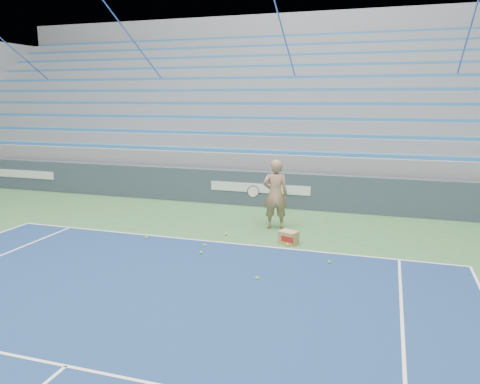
% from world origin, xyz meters
% --- Properties ---
extents(sponsor_barrier, '(30.00, 0.32, 1.10)m').
position_xyz_m(sponsor_barrier, '(0.00, 15.88, 0.55)').
color(sponsor_barrier, '#354251').
rests_on(sponsor_barrier, ground).
extents(bleachers, '(31.00, 9.15, 7.30)m').
position_xyz_m(bleachers, '(0.00, 21.60, 2.36)').
color(bleachers, gray).
rests_on(bleachers, ground).
extents(tennis_player, '(0.99, 0.92, 1.81)m').
position_xyz_m(tennis_player, '(1.02, 13.53, 0.91)').
color(tennis_player, tan).
rests_on(tennis_player, ground).
extents(ball_box, '(0.49, 0.44, 0.31)m').
position_xyz_m(ball_box, '(1.65, 12.30, 0.15)').
color(ball_box, '#AB8652').
rests_on(ball_box, ground).
extents(tennis_ball_0, '(0.07, 0.07, 0.07)m').
position_xyz_m(tennis_ball_0, '(-0.02, 10.98, 0.03)').
color(tennis_ball_0, '#ABD92C').
rests_on(tennis_ball_0, ground).
extents(tennis_ball_1, '(0.07, 0.07, 0.07)m').
position_xyz_m(tennis_ball_1, '(-1.72, 11.63, 0.03)').
color(tennis_ball_1, '#ABD92C').
rests_on(tennis_ball_1, ground).
extents(tennis_ball_2, '(0.07, 0.07, 0.07)m').
position_xyz_m(tennis_ball_2, '(1.54, 9.94, 0.03)').
color(tennis_ball_2, '#ABD92C').
rests_on(tennis_ball_2, ground).
extents(tennis_ball_3, '(0.07, 0.07, 0.07)m').
position_xyz_m(tennis_ball_3, '(-0.14, 11.48, 0.03)').
color(tennis_ball_3, '#ABD92C').
rests_on(tennis_ball_3, ground).
extents(tennis_ball_4, '(0.07, 0.07, 0.07)m').
position_xyz_m(tennis_ball_4, '(2.73, 11.23, 0.03)').
color(tennis_ball_4, '#ABD92C').
rests_on(tennis_ball_4, ground).
extents(tennis_ball_5, '(0.07, 0.07, 0.07)m').
position_xyz_m(tennis_ball_5, '(1.67, 12.11, 0.03)').
color(tennis_ball_5, '#ABD92C').
rests_on(tennis_ball_5, ground).
extents(tennis_ball_6, '(0.07, 0.07, 0.07)m').
position_xyz_m(tennis_ball_6, '(0.04, 12.48, 0.03)').
color(tennis_ball_6, '#ABD92C').
rests_on(tennis_ball_6, ground).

